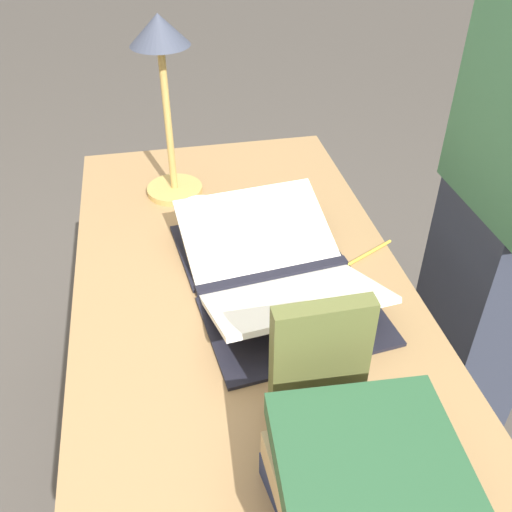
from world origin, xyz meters
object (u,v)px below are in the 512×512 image
at_px(book_stack_tall, 363,480).
at_px(reading_lamp, 163,70).
at_px(pencil, 366,255).
at_px(coffee_mug, 202,219).
at_px(open_book, 274,270).
at_px(person_reader, 512,191).
at_px(book_standing_upright, 320,360).

bearing_deg(book_stack_tall, reading_lamp, 11.05).
bearing_deg(pencil, coffee_mug, 65.17).
bearing_deg(reading_lamp, open_book, -156.59).
bearing_deg(person_reader, book_stack_tall, -43.48).
xyz_separation_m(reading_lamp, coffee_mug, (-0.21, -0.05, -0.29)).
distance_m(open_book, book_stack_tall, 0.53).
xyz_separation_m(coffee_mug, pencil, (-0.17, -0.36, -0.04)).
height_order(pencil, person_reader, person_reader).
bearing_deg(coffee_mug, open_book, -148.09).
xyz_separation_m(open_book, book_stack_tall, (-0.53, -0.01, 0.05)).
xyz_separation_m(pencil, person_reader, (0.05, -0.37, 0.10)).
relative_size(open_book, person_reader, 0.34).
xyz_separation_m(book_stack_tall, book_standing_upright, (0.19, 0.01, 0.04)).
bearing_deg(person_reader, open_book, -81.19).
distance_m(book_standing_upright, reading_lamp, 0.81).
xyz_separation_m(open_book, book_standing_upright, (-0.34, 0.00, 0.09)).
xyz_separation_m(reading_lamp, person_reader, (-0.32, -0.78, -0.23)).
relative_size(book_stack_tall, reading_lamp, 0.56).
xyz_separation_m(open_book, person_reader, (0.09, -0.60, 0.07)).
height_order(book_stack_tall, person_reader, person_reader).
xyz_separation_m(book_stack_tall, person_reader, (0.62, -0.59, 0.03)).
distance_m(book_stack_tall, reading_lamp, 1.00).
relative_size(coffee_mug, pencil, 0.72).
bearing_deg(book_stack_tall, book_standing_upright, 2.51).
bearing_deg(book_stack_tall, person_reader, -43.48).
bearing_deg(open_book, reading_lamp, 16.77).
bearing_deg(person_reader, pencil, -82.46).
relative_size(book_standing_upright, pencil, 1.50).
relative_size(book_standing_upright, coffee_mug, 2.08).
bearing_deg(coffee_mug, reading_lamp, 13.51).
distance_m(reading_lamp, coffee_mug, 0.36).
bearing_deg(person_reader, coffee_mug, -99.07).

